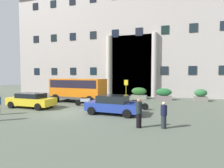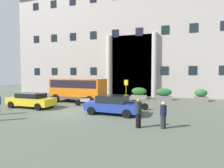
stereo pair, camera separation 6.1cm
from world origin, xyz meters
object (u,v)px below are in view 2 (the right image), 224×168
(orange_minibus, at_px, (78,88))
(bus_stop_sign, at_px, (126,88))
(hedge_planter_east, at_px, (97,93))
(pedestrian_child_trailing, at_px, (163,115))
(parked_hatchback_near, at_px, (31,100))
(pedestrian_woman_with_bag, at_px, (138,113))
(hedge_planter_far_east, at_px, (164,94))
(hedge_planter_entrance_left, at_px, (139,93))
(white_taxi_kerbside, at_px, (113,104))
(hedge_planter_entrance_right, at_px, (201,95))
(motorcycle_near_kerb, at_px, (85,101))
(motorcycle_far_end, at_px, (136,104))

(orange_minibus, distance_m, bus_stop_sign, 5.48)
(orange_minibus, height_order, bus_stop_sign, orange_minibus)
(hedge_planter_east, bearing_deg, bus_stop_sign, -28.51)
(hedge_planter_east, bearing_deg, pedestrian_child_trailing, -53.12)
(parked_hatchback_near, xyz_separation_m, pedestrian_woman_with_bag, (10.52, -3.28, 0.14))
(hedge_planter_far_east, distance_m, pedestrian_child_trailing, 12.18)
(bus_stop_sign, relative_size, hedge_planter_entrance_left, 1.24)
(white_taxi_kerbside, relative_size, pedestrian_woman_with_bag, 2.50)
(orange_minibus, xyz_separation_m, bus_stop_sign, (5.03, 2.15, -0.04))
(hedge_planter_east, bearing_deg, pedestrian_woman_with_bag, -58.06)
(pedestrian_child_trailing, bearing_deg, pedestrian_woman_with_bag, 122.94)
(white_taxi_kerbside, bearing_deg, hedge_planter_entrance_right, 55.15)
(bus_stop_sign, bearing_deg, parked_hatchback_near, -138.28)
(parked_hatchback_near, xyz_separation_m, motorcycle_near_kerb, (4.31, 2.39, -0.25))
(hedge_planter_entrance_right, xyz_separation_m, hedge_planter_east, (-12.97, -0.12, -0.08))
(hedge_planter_entrance_right, xyz_separation_m, parked_hatchback_near, (-15.70, -9.34, 0.03))
(motorcycle_near_kerb, bearing_deg, white_taxi_kerbside, -46.10)
(hedge_planter_far_east, relative_size, motorcycle_near_kerb, 0.93)
(orange_minibus, distance_m, motorcycle_near_kerb, 3.04)
(parked_hatchback_near, bearing_deg, motorcycle_near_kerb, 31.01)
(orange_minibus, bearing_deg, hedge_planter_entrance_right, 25.07)
(hedge_planter_entrance_right, relative_size, pedestrian_child_trailing, 0.94)
(hedge_planter_east, xyz_separation_m, parked_hatchback_near, (-2.73, -9.22, 0.11))
(pedestrian_child_trailing, bearing_deg, hedge_planter_entrance_left, 36.01)
(hedge_planter_east, bearing_deg, hedge_planter_far_east, -0.20)
(parked_hatchback_near, bearing_deg, bus_stop_sign, 43.77)
(bus_stop_sign, bearing_deg, white_taxi_kerbside, -85.47)
(motorcycle_far_end, bearing_deg, hedge_planter_east, 136.74)
(white_taxi_kerbside, bearing_deg, orange_minibus, 143.26)
(white_taxi_kerbside, bearing_deg, pedestrian_woman_with_bag, -46.31)
(bus_stop_sign, distance_m, pedestrian_child_trailing, 10.63)
(orange_minibus, distance_m, hedge_planter_entrance_right, 14.16)
(orange_minibus, height_order, motorcycle_far_end, orange_minibus)
(hedge_planter_east, bearing_deg, hedge_planter_entrance_right, 0.54)
(hedge_planter_entrance_right, xyz_separation_m, pedestrian_woman_with_bag, (-5.18, -12.62, 0.17))
(hedge_planter_entrance_right, distance_m, motorcycle_near_kerb, 13.34)
(motorcycle_near_kerb, bearing_deg, hedge_planter_far_east, 32.74)
(white_taxi_kerbside, relative_size, motorcycle_far_end, 2.07)
(hedge_planter_far_east, bearing_deg, orange_minibus, -152.92)
(parked_hatchback_near, bearing_deg, hedge_planter_entrance_right, 32.80)
(hedge_planter_far_east, bearing_deg, bus_stop_sign, -148.50)
(hedge_planter_east, bearing_deg, white_taxi_kerbside, -60.92)
(orange_minibus, bearing_deg, motorcycle_far_end, -13.76)
(parked_hatchback_near, bearing_deg, hedge_planter_far_east, 40.42)
(bus_stop_sign, bearing_deg, pedestrian_child_trailing, -65.33)
(parked_hatchback_near, height_order, pedestrian_woman_with_bag, pedestrian_woman_with_bag)
(motorcycle_far_end, relative_size, pedestrian_woman_with_bag, 1.21)
(pedestrian_child_trailing, bearing_deg, motorcycle_far_end, 46.40)
(bus_stop_sign, xyz_separation_m, hedge_planter_east, (-4.73, 2.57, -0.93))
(motorcycle_far_end, bearing_deg, hedge_planter_far_east, 76.42)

